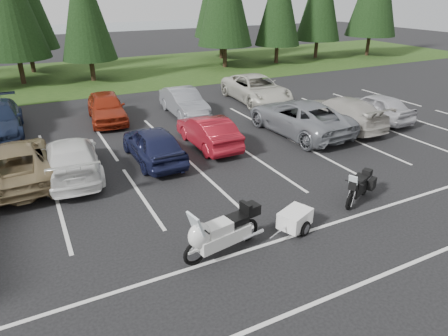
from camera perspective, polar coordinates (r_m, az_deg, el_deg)
ground at (r=14.26m, az=-2.07°, el=-3.80°), size 120.00×120.00×0.00m
grass_strip at (r=36.43m, az=-18.80°, el=12.45°), size 80.00×16.00×0.01m
lake_water at (r=67.40m, az=-20.03°, el=17.23°), size 70.00×50.00×0.02m
stall_markings at (r=15.90m, az=-5.15°, el=-0.75°), size 32.00×16.00×0.01m
conifer_5 at (r=33.45m, az=-19.42°, el=21.21°), size 4.14×4.14×9.63m
car_near_2 at (r=16.79m, az=-27.67°, el=0.66°), size 2.77×5.62×1.53m
car_near_3 at (r=16.47m, az=-21.04°, el=1.33°), size 2.41×5.21×1.47m
car_near_4 at (r=17.00m, az=-10.07°, el=3.40°), size 1.81×4.44×1.51m
car_near_5 at (r=18.38m, az=-2.29°, el=5.24°), size 1.53×4.33×1.43m
car_near_6 at (r=20.45m, az=10.63°, el=7.20°), size 3.08×6.16×1.68m
car_near_7 at (r=21.94m, az=16.21°, el=7.68°), size 2.33×5.49×1.58m
car_near_8 at (r=23.71m, az=20.80°, el=8.18°), size 1.95×4.48×1.50m
car_far_2 at (r=22.92m, az=-16.45°, el=8.34°), size 2.32×4.78×1.57m
car_far_3 at (r=23.29m, az=-5.75°, el=9.35°), size 1.68×4.57×1.49m
car_far_4 at (r=26.12m, az=4.63°, el=11.21°), size 3.06×6.06×1.64m
touring_motorcycle at (r=10.94m, az=-0.20°, el=-8.60°), size 2.90×1.32×1.55m
cargo_trailer at (r=12.28m, az=10.07°, el=-7.38°), size 1.67×1.32×0.68m
adventure_motorcycle at (r=14.23m, az=18.69°, el=-2.38°), size 2.18×1.50×1.26m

